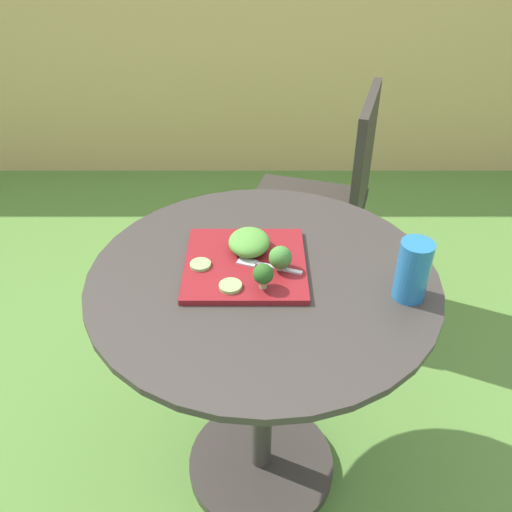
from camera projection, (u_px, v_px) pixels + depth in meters
ground_plane at (262, 467)px, 1.67m from camera, size 12.00×12.00×0.00m
bamboo_fence at (262, 38)px, 2.90m from camera, size 8.00×0.08×1.54m
patio_table at (264, 367)px, 1.41m from camera, size 0.80×0.80×0.76m
patio_chair at (332, 192)px, 2.02m from camera, size 0.55×0.55×0.90m
salad_plate at (247, 264)px, 1.25m from camera, size 0.28×0.28×0.01m
drinking_glass at (414, 274)px, 1.13m from camera, size 0.07×0.07×0.14m
fork at (265, 266)px, 1.23m from camera, size 0.15×0.07×0.00m
lettuce_mound at (251, 242)px, 1.27m from camera, size 0.10×0.11×0.05m
broccoli_floret_0 at (267, 274)px, 1.15m from camera, size 0.05×0.05×0.06m
broccoli_floret_1 at (282, 258)px, 1.20m from camera, size 0.05×0.05×0.06m
cucumber_slice_0 at (232, 286)px, 1.17m from camera, size 0.05×0.05×0.01m
cucumber_slice_1 at (203, 264)px, 1.23m from camera, size 0.05×0.05×0.01m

